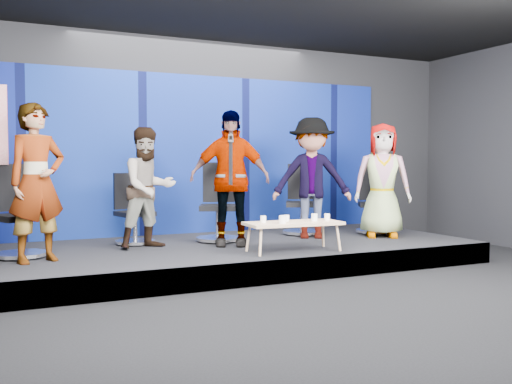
% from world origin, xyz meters
% --- Properties ---
extents(ground, '(10.00, 10.00, 0.00)m').
position_xyz_m(ground, '(0.00, 0.00, 0.00)').
color(ground, black).
rests_on(ground, ground).
extents(room_walls, '(10.02, 8.02, 3.51)m').
position_xyz_m(room_walls, '(0.00, 0.00, 2.43)').
color(room_walls, black).
rests_on(room_walls, ground).
extents(riser, '(7.00, 3.00, 0.30)m').
position_xyz_m(riser, '(0.00, 2.50, 0.15)').
color(riser, black).
rests_on(riser, ground).
extents(backdrop, '(7.00, 0.08, 2.60)m').
position_xyz_m(backdrop, '(0.00, 3.95, 1.60)').
color(backdrop, '#070E54').
rests_on(backdrop, riser).
extents(chair_a, '(0.84, 0.84, 1.15)m').
position_xyz_m(chair_a, '(-2.80, 2.54, 0.68)').
color(chair_a, silver).
rests_on(chair_a, riser).
extents(panelist_a, '(0.80, 0.67, 1.87)m').
position_xyz_m(panelist_a, '(-2.61, 2.07, 1.23)').
color(panelist_a, black).
rests_on(panelist_a, riser).
extents(chair_b, '(0.69, 0.69, 1.02)m').
position_xyz_m(chair_b, '(-1.25, 3.08, 0.63)').
color(chair_b, silver).
rests_on(chair_b, riser).
extents(panelist_b, '(0.92, 0.79, 1.65)m').
position_xyz_m(panelist_b, '(-1.15, 2.59, 1.12)').
color(panelist_b, black).
rests_on(panelist_b, riser).
extents(chair_c, '(0.87, 0.87, 1.17)m').
position_xyz_m(chair_c, '(-0.04, 2.84, 0.68)').
color(chair_c, silver).
rests_on(chair_c, riser).
extents(panelist_c, '(1.20, 0.87, 1.89)m').
position_xyz_m(panelist_c, '(-0.07, 2.33, 1.25)').
color(panelist_c, black).
rests_on(panelist_c, riser).
extents(chair_d, '(0.87, 0.87, 1.15)m').
position_xyz_m(chair_d, '(1.50, 3.02, 0.68)').
color(chair_d, silver).
rests_on(chair_d, riser).
extents(panelist_d, '(1.38, 1.18, 1.86)m').
position_xyz_m(panelist_d, '(1.38, 2.53, 1.23)').
color(panelist_d, black).
rests_on(panelist_d, riser).
extents(chair_e, '(0.85, 0.85, 1.10)m').
position_xyz_m(chair_e, '(2.65, 2.64, 0.66)').
color(chair_e, silver).
rests_on(chair_e, riser).
extents(panelist_e, '(1.04, 0.93, 1.78)m').
position_xyz_m(panelist_e, '(2.45, 2.18, 1.19)').
color(panelist_e, black).
rests_on(panelist_e, riser).
extents(coffee_table, '(1.29, 0.61, 0.39)m').
position_xyz_m(coffee_table, '(0.49, 1.49, 0.66)').
color(coffee_table, '#A37B5F').
rests_on(coffee_table, riser).
extents(mug_a, '(0.07, 0.07, 0.09)m').
position_xyz_m(mug_a, '(0.09, 1.58, 0.73)').
color(mug_a, white).
rests_on(mug_a, coffee_table).
extents(mug_b, '(0.09, 0.09, 0.10)m').
position_xyz_m(mug_b, '(0.27, 1.39, 0.74)').
color(mug_b, white).
rests_on(mug_b, coffee_table).
extents(mug_c, '(0.07, 0.07, 0.08)m').
position_xyz_m(mug_c, '(0.44, 1.59, 0.73)').
color(mug_c, white).
rests_on(mug_c, coffee_table).
extents(mug_d, '(0.08, 0.08, 0.10)m').
position_xyz_m(mug_d, '(0.80, 1.47, 0.74)').
color(mug_d, white).
rests_on(mug_d, coffee_table).
extents(mug_e, '(0.07, 0.07, 0.09)m').
position_xyz_m(mug_e, '(1.01, 1.49, 0.73)').
color(mug_e, white).
rests_on(mug_e, coffee_table).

